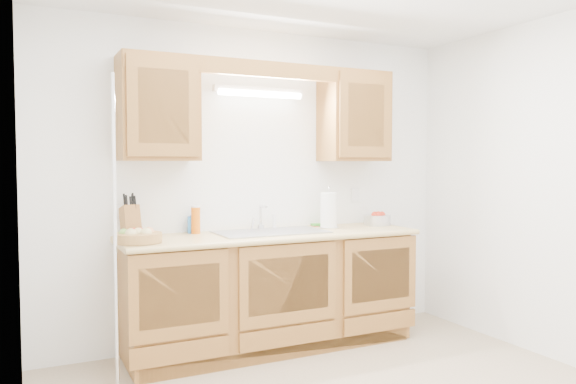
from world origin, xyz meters
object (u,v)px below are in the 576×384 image
fruit_basket (138,236)px  paper_towel (329,211)px  apple_bowl (377,219)px  knife_block (130,221)px

fruit_basket → paper_towel: paper_towel is taller
paper_towel → apple_bowl: (0.49, 0.01, -0.09)m
paper_towel → apple_bowl: paper_towel is taller
knife_block → apple_bowl: knife_block is taller
knife_block → apple_bowl: 2.06m
apple_bowl → paper_towel: bearing=-178.3°
knife_block → paper_towel: (1.57, -0.11, 0.03)m
fruit_basket → knife_block: size_ratio=1.02×
paper_towel → apple_bowl: 0.50m
fruit_basket → paper_towel: size_ratio=0.98×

